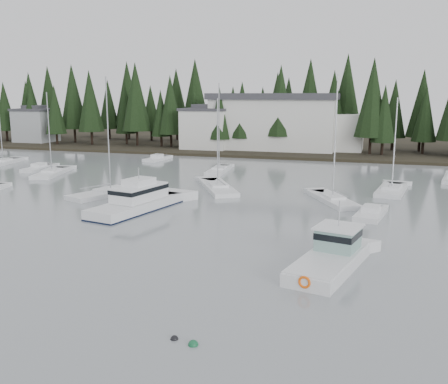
# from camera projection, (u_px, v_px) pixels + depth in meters

# --- Properties ---
(far_shore_land) EXTENTS (240.00, 54.00, 1.00)m
(far_shore_land) POSITION_uv_depth(u_px,v_px,m) (309.00, 145.00, 111.71)
(far_shore_land) COLOR black
(far_shore_land) RESTS_ON ground
(conifer_treeline) EXTENTS (200.00, 22.00, 20.00)m
(conifer_treeline) POSITION_uv_depth(u_px,v_px,m) (301.00, 150.00, 101.42)
(conifer_treeline) COLOR black
(conifer_treeline) RESTS_ON ground
(house_west) EXTENTS (9.54, 7.42, 8.75)m
(house_west) POSITION_uv_depth(u_px,v_px,m) (206.00, 128.00, 99.29)
(house_west) COLOR silver
(house_west) RESTS_ON ground
(house_far_west) EXTENTS (8.48, 7.42, 8.25)m
(house_far_west) POSITION_uv_depth(u_px,v_px,m) (36.00, 125.00, 113.61)
(house_far_west) COLOR #999EA0
(house_far_west) RESTS_ON ground
(harbor_inn) EXTENTS (29.50, 11.50, 10.90)m
(harbor_inn) POSITION_uv_depth(u_px,v_px,m) (284.00, 122.00, 97.75)
(harbor_inn) COLOR silver
(harbor_inn) RESTS_ON ground
(cabin_cruiser_center) EXTENTS (5.65, 11.72, 4.84)m
(cabin_cruiser_center) POSITION_uv_depth(u_px,v_px,m) (137.00, 203.00, 48.91)
(cabin_cruiser_center) COLOR white
(cabin_cruiser_center) RESTS_ON ground
(lobster_boat_teal) EXTENTS (4.92, 9.23, 4.88)m
(lobster_boat_teal) POSITION_uv_depth(u_px,v_px,m) (331.00, 259.00, 32.77)
(lobster_boat_teal) COLOR white
(lobster_boat_teal) RESTS_ON ground
(sailboat_1) EXTENTS (6.47, 10.69, 13.71)m
(sailboat_1) POSITION_uv_depth(u_px,v_px,m) (111.00, 194.00, 56.85)
(sailboat_1) COLOR white
(sailboat_1) RESTS_ON ground
(sailboat_2) EXTENTS (7.87, 10.82, 11.29)m
(sailboat_2) POSITION_uv_depth(u_px,v_px,m) (218.00, 189.00, 59.89)
(sailboat_2) COLOR white
(sailboat_2) RESTS_ON ground
(sailboat_4) EXTENTS (4.38, 8.77, 11.23)m
(sailboat_4) POSITION_uv_depth(u_px,v_px,m) (3.00, 163.00, 81.89)
(sailboat_4) COLOR white
(sailboat_4) RESTS_ON ground
(sailboat_5) EXTENTS (5.13, 9.66, 12.04)m
(sailboat_5) POSITION_uv_depth(u_px,v_px,m) (52.00, 174.00, 70.81)
(sailboat_5) COLOR white
(sailboat_5) RESTS_ON ground
(sailboat_6) EXTENTS (4.02, 8.99, 11.41)m
(sailboat_6) POSITION_uv_depth(u_px,v_px,m) (392.00, 191.00, 58.21)
(sailboat_6) COLOR white
(sailboat_6) RESTS_ON ground
(sailboat_9) EXTENTS (3.22, 8.78, 13.36)m
(sailboat_9) POSITION_uv_depth(u_px,v_px,m) (219.00, 171.00, 73.23)
(sailboat_9) COLOR white
(sailboat_9) RESTS_ON ground
(sailboat_11) EXTENTS (6.47, 9.05, 13.73)m
(sailboat_11) POSITION_uv_depth(u_px,v_px,m) (333.00, 201.00, 52.90)
(sailboat_11) COLOR white
(sailboat_11) RESTS_ON ground
(runabout_1) EXTENTS (3.12, 6.21, 1.42)m
(runabout_1) POSITION_uv_depth(u_px,v_px,m) (371.00, 215.00, 46.59)
(runabout_1) COLOR white
(runabout_1) RESTS_ON ground
(runabout_3) EXTENTS (2.76, 6.43, 1.42)m
(runabout_3) POSITION_uv_depth(u_px,v_px,m) (157.00, 159.00, 86.10)
(runabout_3) COLOR white
(runabout_3) RESTS_ON ground
(runabout_4) EXTENTS (2.76, 6.86, 1.42)m
(runabout_4) POSITION_uv_depth(u_px,v_px,m) (39.00, 169.00, 75.19)
(runabout_4) COLOR white
(runabout_4) RESTS_ON ground
(mooring_buoy_green) EXTENTS (0.48, 0.48, 0.48)m
(mooring_buoy_green) POSITION_uv_depth(u_px,v_px,m) (193.00, 345.00, 22.73)
(mooring_buoy_green) COLOR #145933
(mooring_buoy_green) RESTS_ON ground
(mooring_buoy_dark) EXTENTS (0.38, 0.38, 0.38)m
(mooring_buoy_dark) POSITION_uv_depth(u_px,v_px,m) (174.00, 339.00, 23.26)
(mooring_buoy_dark) COLOR black
(mooring_buoy_dark) RESTS_ON ground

